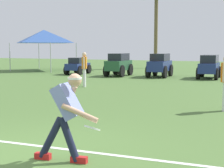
{
  "coord_description": "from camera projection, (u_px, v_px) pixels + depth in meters",
  "views": [
    {
      "loc": [
        3.54,
        -4.37,
        1.79
      ],
      "look_at": [
        0.2,
        3.14,
        0.9
      ],
      "focal_mm": 55.0,
      "sensor_mm": 36.0,
      "label": 1
    }
  ],
  "objects": [
    {
      "name": "ground_plane",
      "position": [
        23.0,
        157.0,
        5.59
      ],
      "size": [
        80.0,
        80.0,
        0.0
      ],
      "primitive_type": "plane",
      "color": "#4A6C32"
    },
    {
      "name": "field_line_paint",
      "position": [
        45.0,
        147.0,
        6.16
      ],
      "size": [
        18.23,
        0.94,
        0.01
      ],
      "primitive_type": "cube",
      "rotation": [
        0.0,
        0.0,
        0.05
      ],
      "color": "white",
      "rests_on": "ground_plane"
    },
    {
      "name": "frisbee_thrower",
      "position": [
        67.0,
        112.0,
        5.29
      ],
      "size": [
        1.16,
        0.47,
        1.39
      ],
      "color": "#191E38",
      "rests_on": "ground_plane"
    },
    {
      "name": "frisbee_in_flight",
      "position": [
        92.0,
        128.0,
        4.98
      ],
      "size": [
        0.32,
        0.32,
        0.11
      ],
      "color": "white"
    },
    {
      "name": "teammate_midfield",
      "position": [
        84.0,
        66.0,
        15.39
      ],
      "size": [
        0.31,
        0.48,
        1.56
      ],
      "color": "silver",
      "rests_on": "ground_plane"
    },
    {
      "name": "parked_car_slot_a",
      "position": [
        78.0,
        66.0,
        22.72
      ],
      "size": [
        1.27,
        2.27,
        1.1
      ],
      "color": "navy",
      "rests_on": "ground_plane"
    },
    {
      "name": "parked_car_slot_b",
      "position": [
        119.0,
        64.0,
        21.29
      ],
      "size": [
        1.24,
        2.38,
        1.4
      ],
      "color": "#235133",
      "rests_on": "ground_plane"
    },
    {
      "name": "parked_car_slot_c",
      "position": [
        160.0,
        65.0,
        20.62
      ],
      "size": [
        1.23,
        2.38,
        1.4
      ],
      "color": "navy",
      "rests_on": "ground_plane"
    },
    {
      "name": "parked_car_slot_d",
      "position": [
        209.0,
        66.0,
        19.6
      ],
      "size": [
        1.21,
        2.43,
        1.34
      ],
      "color": "navy",
      "rests_on": "ground_plane"
    },
    {
      "name": "palm_tree_far_left",
      "position": [
        156.0,
        21.0,
        28.85
      ],
      "size": [
        3.64,
        3.61,
        6.23
      ],
      "color": "brown",
      "rests_on": "ground_plane"
    },
    {
      "name": "event_tent",
      "position": [
        44.0,
        36.0,
        26.07
      ],
      "size": [
        3.77,
        3.77,
        3.1
      ],
      "color": "#B2B5BA",
      "rests_on": "ground_plane"
    }
  ]
}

